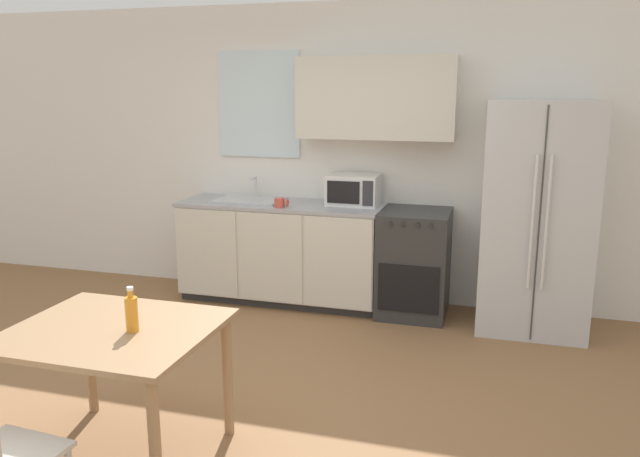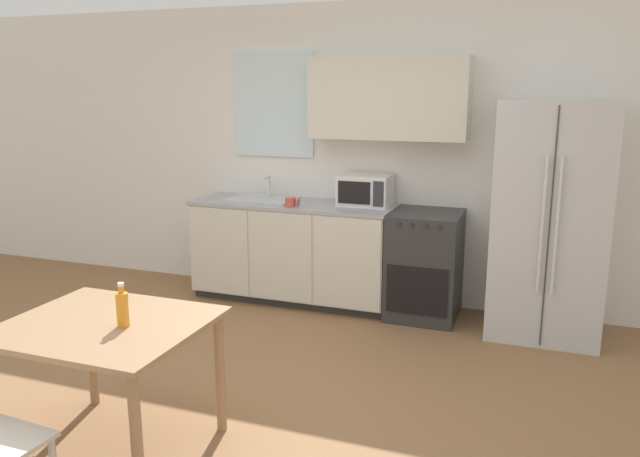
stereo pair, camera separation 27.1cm
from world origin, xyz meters
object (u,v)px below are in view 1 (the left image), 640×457
oven_range (414,263)px  drink_bottle (132,313)px  dining_table (114,347)px  microwave (354,190)px  coffee_mug (280,203)px  refrigerator (537,217)px

oven_range → drink_bottle: bearing=-111.7°
oven_range → drink_bottle: (-1.06, -2.67, 0.38)m
dining_table → drink_bottle: size_ratio=4.37×
oven_range → microwave: bearing=169.2°
dining_table → coffee_mug: bearing=89.1°
dining_table → microwave: bearing=77.4°
refrigerator → coffee_mug: (-2.13, -0.16, 0.04)m
microwave → coffee_mug: size_ratio=3.57×
microwave → coffee_mug: (-0.58, -0.32, -0.09)m
oven_range → coffee_mug: 1.28m
refrigerator → oven_range: bearing=177.2°
microwave → dining_table: microwave is taller
oven_range → coffee_mug: (-1.15, -0.21, 0.51)m
microwave → drink_bottle: microwave is taller
drink_bottle → dining_table: bearing=175.3°
refrigerator → microwave: 1.56m
refrigerator → dining_table: (-2.17, -2.61, -0.29)m
oven_range → dining_table: oven_range is taller
microwave → dining_table: bearing=-102.6°
refrigerator → coffee_mug: size_ratio=14.72×
microwave → coffee_mug: microwave is taller
microwave → drink_bottle: bearing=-100.1°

